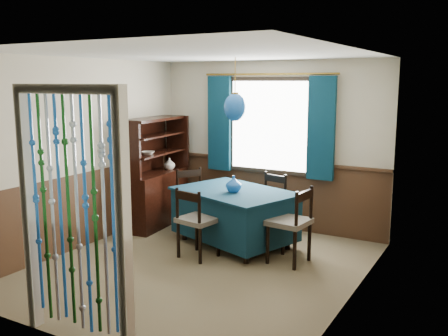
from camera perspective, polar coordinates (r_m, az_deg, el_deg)
The scene contains 22 objects.
floor at distance 6.10m, azimuth -2.79°, elevation -11.26°, with size 4.00×4.00×0.00m, color brown.
ceiling at distance 5.69m, azimuth -3.01°, elevation 12.91°, with size 4.00×4.00×0.00m, color silver.
wall_back at distance 7.51m, azimuth 5.31°, elevation 2.60°, with size 3.60×3.60×0.00m, color beige.
wall_front at distance 4.25m, azimuth -17.53°, elevation -3.50°, with size 3.60×3.60×0.00m, color beige.
wall_left at distance 6.89m, azimuth -15.65°, elevation 1.61°, with size 4.00×4.00×0.00m, color beige.
wall_right at distance 5.05m, azimuth 14.63°, elevation -1.27°, with size 4.00×4.00×0.00m, color beige.
wainscot_back at distance 7.63m, azimuth 5.17°, elevation -3.01°, with size 3.60×3.60×0.00m, color #422919.
wainscot_front at distance 4.49m, azimuth -16.88°, elevation -12.83°, with size 3.60×3.60×0.00m, color #422919.
wainscot_left at distance 7.02m, azimuth -15.28°, elevation -4.47°, with size 4.00×4.00×0.00m, color #422919.
wainscot_right at distance 5.24m, azimuth 14.11°, elevation -9.32°, with size 4.00×4.00×0.00m, color #422919.
window at distance 7.43m, azimuth 5.19°, elevation 4.85°, with size 1.32×0.12×1.42m, color black.
doorway at distance 4.34m, azimuth -16.82°, elevation -5.92°, with size 1.16×0.12×2.18m, color silver, non-canonical shape.
dining_table at distance 6.77m, azimuth 1.22°, elevation -5.19°, with size 1.83×1.53×0.75m.
chair_near at distance 6.27m, azimuth -3.16°, elevation -6.04°, with size 0.51×0.49×0.90m.
chair_far at distance 7.20m, azimuth 5.10°, elevation -4.00°, with size 0.54×0.52×0.89m.
chair_left at distance 7.44m, azimuth -3.54°, elevation -3.45°, with size 0.61×0.61×0.91m.
chair_right at distance 6.14m, azimuth 7.71°, elevation -6.24°, with size 0.49×0.51×0.95m.
sideboard at distance 7.74m, azimuth -7.86°, elevation -2.27°, with size 0.56×1.30×1.66m.
pendant_lamp at distance 6.54m, azimuth 1.27°, elevation 6.96°, with size 0.29×0.29×0.82m.
vase_table at distance 6.58m, azimuth 1.12°, elevation -1.91°, with size 0.19×0.19×0.20m, color #154991.
bowl_shelf at distance 7.42m, azimuth -8.67°, elevation 1.73°, with size 0.21×0.21×0.05m, color beige.
vase_sideboard at distance 7.87m, azimuth -6.25°, elevation 0.56°, with size 0.19×0.19×0.20m, color beige.
Camera 1 is at (3.05, -4.80, 2.20)m, focal length 40.00 mm.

